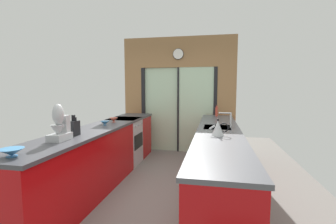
% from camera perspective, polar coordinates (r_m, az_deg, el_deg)
% --- Properties ---
extents(ground_plane, '(5.04, 7.60, 0.02)m').
position_cam_1_polar(ground_plane, '(4.09, -1.53, -16.12)').
color(ground_plane, slate).
extents(back_wall_unit, '(2.64, 0.12, 2.70)m').
position_cam_1_polar(back_wall_unit, '(5.56, 2.56, 5.89)').
color(back_wall_unit, olive).
rests_on(back_wall_unit, ground_plane).
extents(left_counter_run, '(0.62, 3.80, 0.92)m').
position_cam_1_polar(left_counter_run, '(3.82, -16.85, -10.41)').
color(left_counter_run, '#AD0C0F').
rests_on(left_counter_run, ground_plane).
extents(right_counter_run, '(0.62, 3.80, 0.92)m').
position_cam_1_polar(right_counter_run, '(3.56, 12.08, -11.54)').
color(right_counter_run, '#AD0C0F').
rests_on(right_counter_run, ground_plane).
extents(sink_faucet, '(0.19, 0.02, 0.23)m').
position_cam_1_polar(sink_faucet, '(3.68, 14.49, -1.23)').
color(sink_faucet, '#B7BABC').
rests_on(sink_faucet, right_counter_run).
extents(oven_range, '(0.60, 0.60, 0.92)m').
position_cam_1_polar(oven_range, '(4.80, -10.50, -7.04)').
color(oven_range, '#B7BABC').
rests_on(oven_range, ground_plane).
extents(mixing_bowl_near, '(0.20, 0.20, 0.07)m').
position_cam_1_polar(mixing_bowl_near, '(2.49, -33.76, -8.14)').
color(mixing_bowl_near, teal).
rests_on(mixing_bowl_near, left_counter_run).
extents(mixing_bowl_mid, '(0.14, 0.14, 0.07)m').
position_cam_1_polar(mixing_bowl_mid, '(3.92, -15.11, -2.58)').
color(mixing_bowl_mid, teal).
rests_on(mixing_bowl_mid, left_counter_run).
extents(mixing_bowl_far, '(0.14, 0.14, 0.08)m').
position_cam_1_polar(mixing_bowl_far, '(4.22, -13.10, -1.86)').
color(mixing_bowl_far, '#BC4C38').
rests_on(mixing_bowl_far, left_counter_run).
extents(knife_block, '(0.08, 0.14, 0.26)m').
position_cam_1_polar(knife_block, '(3.19, -21.82, -3.61)').
color(knife_block, black).
rests_on(knife_block, left_counter_run).
extents(stand_mixer, '(0.17, 0.27, 0.42)m').
position_cam_1_polar(stand_mixer, '(2.95, -24.92, -3.22)').
color(stand_mixer, '#B7BABC').
rests_on(stand_mixer, left_counter_run).
extents(kettle, '(0.24, 0.15, 0.22)m').
position_cam_1_polar(kettle, '(3.02, 12.08, -3.85)').
color(kettle, '#B7BABC').
rests_on(kettle, right_counter_run).
extents(soap_bottle, '(0.06, 0.06, 0.24)m').
position_cam_1_polar(soap_bottle, '(5.11, 11.74, 0.17)').
color(soap_bottle, '#B23D2D').
rests_on(soap_bottle, right_counter_run).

